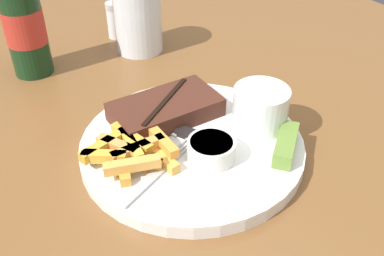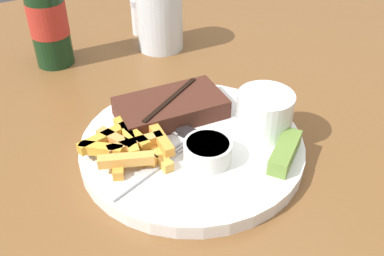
{
  "view_description": "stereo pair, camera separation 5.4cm",
  "coord_description": "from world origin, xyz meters",
  "px_view_note": "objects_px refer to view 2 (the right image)",
  "views": [
    {
      "loc": [
        -0.24,
        -0.36,
        1.13
      ],
      "look_at": [
        0.0,
        0.0,
        0.8
      ],
      "focal_mm": 42.0,
      "sensor_mm": 36.0,
      "label": 1
    },
    {
      "loc": [
        -0.2,
        -0.39,
        1.13
      ],
      "look_at": [
        0.0,
        0.0,
        0.8
      ],
      "focal_mm": 42.0,
      "sensor_mm": 36.0,
      "label": 2
    }
  ],
  "objects_px": {
    "fork_utensil": "(151,170)",
    "salt_shaker": "(139,17)",
    "steak_portion": "(174,107)",
    "beer_bottle": "(47,16)",
    "drinking_glass": "(160,19)",
    "pickle_spear": "(285,152)",
    "dipping_sauce_cup": "(208,150)",
    "dinner_plate": "(192,147)",
    "coleslaw_cup": "(265,111)",
    "knife_utensil": "(175,128)"
  },
  "relations": [
    {
      "from": "dipping_sauce_cup",
      "to": "beer_bottle",
      "type": "relative_size",
      "value": 0.24
    },
    {
      "from": "steak_portion",
      "to": "knife_utensil",
      "type": "relative_size",
      "value": 0.91
    },
    {
      "from": "fork_utensil",
      "to": "drinking_glass",
      "type": "height_order",
      "value": "drinking_glass"
    },
    {
      "from": "fork_utensil",
      "to": "drinking_glass",
      "type": "xyz_separation_m",
      "value": [
        0.15,
        0.31,
        0.03
      ]
    },
    {
      "from": "pickle_spear",
      "to": "steak_portion",
      "type": "bearing_deg",
      "value": 118.82
    },
    {
      "from": "dipping_sauce_cup",
      "to": "salt_shaker",
      "type": "relative_size",
      "value": 0.87
    },
    {
      "from": "knife_utensil",
      "to": "beer_bottle",
      "type": "xyz_separation_m",
      "value": [
        -0.09,
        0.28,
        0.06
      ]
    },
    {
      "from": "steak_portion",
      "to": "beer_bottle",
      "type": "bearing_deg",
      "value": 111.55
    },
    {
      "from": "fork_utensil",
      "to": "beer_bottle",
      "type": "bearing_deg",
      "value": 72.78
    },
    {
      "from": "pickle_spear",
      "to": "beer_bottle",
      "type": "distance_m",
      "value": 0.43
    },
    {
      "from": "steak_portion",
      "to": "salt_shaker",
      "type": "xyz_separation_m",
      "value": [
        0.07,
        0.29,
        0.0
      ]
    },
    {
      "from": "dipping_sauce_cup",
      "to": "fork_utensil",
      "type": "distance_m",
      "value": 0.07
    },
    {
      "from": "fork_utensil",
      "to": "salt_shaker",
      "type": "bearing_deg",
      "value": 47.9
    },
    {
      "from": "dipping_sauce_cup",
      "to": "beer_bottle",
      "type": "bearing_deg",
      "value": 105.31
    },
    {
      "from": "coleslaw_cup",
      "to": "drinking_glass",
      "type": "distance_m",
      "value": 0.31
    },
    {
      "from": "pickle_spear",
      "to": "fork_utensil",
      "type": "bearing_deg",
      "value": 160.6
    },
    {
      "from": "steak_portion",
      "to": "coleslaw_cup",
      "type": "relative_size",
      "value": 2.02
    },
    {
      "from": "steak_portion",
      "to": "fork_utensil",
      "type": "xyz_separation_m",
      "value": [
        -0.07,
        -0.09,
        -0.01
      ]
    },
    {
      "from": "knife_utensil",
      "to": "salt_shaker",
      "type": "height_order",
      "value": "salt_shaker"
    },
    {
      "from": "steak_portion",
      "to": "salt_shaker",
      "type": "relative_size",
      "value": 2.19
    },
    {
      "from": "knife_utensil",
      "to": "coleslaw_cup",
      "type": "bearing_deg",
      "value": -141.92
    },
    {
      "from": "drinking_glass",
      "to": "dipping_sauce_cup",
      "type": "bearing_deg",
      "value": -104.36
    },
    {
      "from": "fork_utensil",
      "to": "knife_utensil",
      "type": "height_order",
      "value": "knife_utensil"
    },
    {
      "from": "dinner_plate",
      "to": "coleslaw_cup",
      "type": "relative_size",
      "value": 3.92
    },
    {
      "from": "dinner_plate",
      "to": "drinking_glass",
      "type": "xyz_separation_m",
      "value": [
        0.08,
        0.28,
        0.04
      ]
    },
    {
      "from": "fork_utensil",
      "to": "salt_shaker",
      "type": "xyz_separation_m",
      "value": [
        0.14,
        0.38,
        0.01
      ]
    },
    {
      "from": "fork_utensil",
      "to": "coleslaw_cup",
      "type": "bearing_deg",
      "value": -19.67
    },
    {
      "from": "steak_portion",
      "to": "drinking_glass",
      "type": "height_order",
      "value": "drinking_glass"
    },
    {
      "from": "dipping_sauce_cup",
      "to": "pickle_spear",
      "type": "xyz_separation_m",
      "value": [
        0.08,
        -0.04,
        -0.0
      ]
    },
    {
      "from": "pickle_spear",
      "to": "fork_utensil",
      "type": "height_order",
      "value": "pickle_spear"
    },
    {
      "from": "knife_utensil",
      "to": "drinking_glass",
      "type": "xyz_separation_m",
      "value": [
        0.09,
        0.25,
        0.03
      ]
    },
    {
      "from": "dipping_sauce_cup",
      "to": "fork_utensil",
      "type": "xyz_separation_m",
      "value": [
        -0.07,
        0.01,
        -0.01
      ]
    },
    {
      "from": "pickle_spear",
      "to": "knife_utensil",
      "type": "bearing_deg",
      "value": 129.71
    },
    {
      "from": "coleslaw_cup",
      "to": "beer_bottle",
      "type": "relative_size",
      "value": 0.3
    },
    {
      "from": "dinner_plate",
      "to": "steak_portion",
      "type": "xyz_separation_m",
      "value": [
        0.0,
        0.06,
        0.02
      ]
    },
    {
      "from": "beer_bottle",
      "to": "knife_utensil",
      "type": "bearing_deg",
      "value": -73.11
    },
    {
      "from": "dipping_sauce_cup",
      "to": "knife_utensil",
      "type": "xyz_separation_m",
      "value": [
        -0.01,
        0.07,
        -0.01
      ]
    },
    {
      "from": "pickle_spear",
      "to": "beer_bottle",
      "type": "relative_size",
      "value": 0.3
    },
    {
      "from": "beer_bottle",
      "to": "drinking_glass",
      "type": "xyz_separation_m",
      "value": [
        0.18,
        -0.03,
        -0.03
      ]
    },
    {
      "from": "steak_portion",
      "to": "fork_utensil",
      "type": "bearing_deg",
      "value": -128.81
    },
    {
      "from": "dipping_sauce_cup",
      "to": "drinking_glass",
      "type": "height_order",
      "value": "drinking_glass"
    },
    {
      "from": "fork_utensil",
      "to": "beer_bottle",
      "type": "height_order",
      "value": "beer_bottle"
    },
    {
      "from": "dinner_plate",
      "to": "steak_portion",
      "type": "bearing_deg",
      "value": 86.24
    },
    {
      "from": "beer_bottle",
      "to": "steak_portion",
      "type": "bearing_deg",
      "value": -68.45
    },
    {
      "from": "steak_portion",
      "to": "dipping_sauce_cup",
      "type": "distance_m",
      "value": 0.1
    },
    {
      "from": "knife_utensil",
      "to": "drinking_glass",
      "type": "height_order",
      "value": "drinking_glass"
    },
    {
      "from": "beer_bottle",
      "to": "coleslaw_cup",
      "type": "bearing_deg",
      "value": -60.82
    },
    {
      "from": "fork_utensil",
      "to": "knife_utensil",
      "type": "distance_m",
      "value": 0.08
    },
    {
      "from": "dipping_sauce_cup",
      "to": "salt_shaker",
      "type": "distance_m",
      "value": 0.4
    },
    {
      "from": "dinner_plate",
      "to": "drinking_glass",
      "type": "distance_m",
      "value": 0.3
    }
  ]
}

